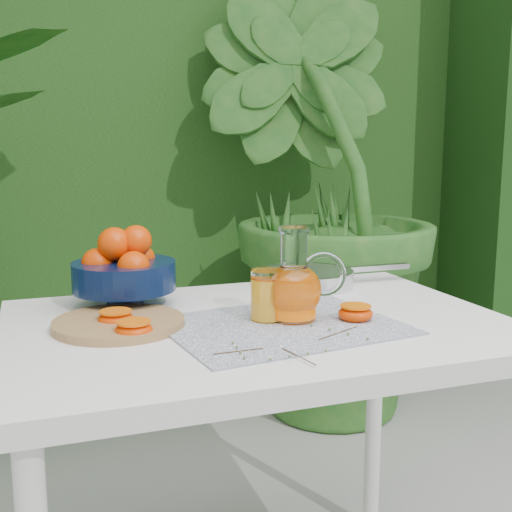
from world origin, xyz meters
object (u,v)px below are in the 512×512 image
object	(u,v)px
fruit_bowl	(124,269)
saute_pan	(309,277)
juice_pitcher	(295,288)
cutting_board	(119,323)
white_table	(259,359)

from	to	relation	value
fruit_bowl	saute_pan	bearing A→B (deg)	4.61
fruit_bowl	juice_pitcher	world-z (taller)	juice_pitcher
fruit_bowl	juice_pitcher	xyz separation A→B (m)	(0.31, -0.24, -0.01)
cutting_board	saute_pan	distance (m)	0.54
white_table	cutting_board	distance (m)	0.29
saute_pan	white_table	bearing A→B (deg)	-131.36
cutting_board	fruit_bowl	bearing A→B (deg)	78.37
white_table	juice_pitcher	xyz separation A→B (m)	(0.07, -0.03, 0.15)
white_table	cutting_board	world-z (taller)	cutting_board
white_table	juice_pitcher	size ratio (longest dim) A/B	5.30
juice_pitcher	saute_pan	xyz separation A→B (m)	(0.16, 0.28, -0.05)
cutting_board	fruit_bowl	world-z (taller)	fruit_bowl
fruit_bowl	saute_pan	size ratio (longest dim) A/B	0.68
cutting_board	juice_pitcher	bearing A→B (deg)	-12.22
white_table	fruit_bowl	xyz separation A→B (m)	(-0.24, 0.22, 0.16)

